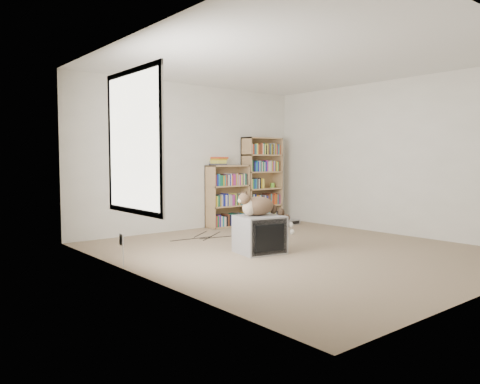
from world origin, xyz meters
TOP-DOWN VIEW (x-y plane):
  - floor at (0.00, 0.00)m, footprint 4.50×5.00m
  - wall_back at (0.00, 2.50)m, footprint 4.50×0.02m
  - wall_left at (-2.25, 0.00)m, footprint 0.02×5.00m
  - wall_right at (2.25, 0.00)m, footprint 0.02×5.00m
  - ceiling at (0.00, 0.00)m, footprint 4.50×5.00m
  - window at (-2.24, 0.20)m, footprint 0.02×1.22m
  - crt_tv at (-0.48, 0.19)m, footprint 0.65×0.60m
  - cat at (-0.42, 0.19)m, footprint 0.65×0.56m
  - bookcase_tall at (1.50, 2.36)m, footprint 0.81×0.30m
  - bookcase_short at (0.67, 2.36)m, footprint 0.81×0.30m
  - book_stack at (0.49, 2.37)m, footprint 0.21×0.27m
  - green_mug at (1.77, 2.34)m, footprint 0.08×0.08m
  - framed_print at (1.48, 2.44)m, footprint 0.14×0.05m
  - dvd_player at (1.71, 1.84)m, footprint 0.40×0.29m
  - wall_outlet at (-2.24, 0.54)m, footprint 0.01×0.08m
  - floor_cables at (-0.14, 1.64)m, footprint 1.20×0.70m

SIDE VIEW (x-z plane):
  - floor at x=0.00m, z-range -0.01..0.01m
  - floor_cables at x=-0.14m, z-range 0.00..0.01m
  - dvd_player at x=1.71m, z-range 0.00..0.09m
  - crt_tv at x=-0.48m, z-range 0.00..0.48m
  - wall_outlet at x=-2.24m, z-range 0.26..0.39m
  - bookcase_short at x=0.67m, z-range -0.05..1.07m
  - cat at x=-0.42m, z-range 0.31..0.85m
  - green_mug at x=1.77m, z-range 0.67..0.76m
  - framed_print at x=1.48m, z-range 0.67..0.86m
  - bookcase_tall at x=1.50m, z-range -0.03..1.60m
  - book_stack at x=0.49m, z-range 1.11..1.26m
  - wall_back at x=0.00m, z-range 0.00..2.50m
  - wall_left at x=-2.25m, z-range 0.00..2.50m
  - wall_right at x=2.25m, z-range 0.00..2.50m
  - window at x=-2.24m, z-range 0.64..2.16m
  - ceiling at x=0.00m, z-range 2.49..2.51m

